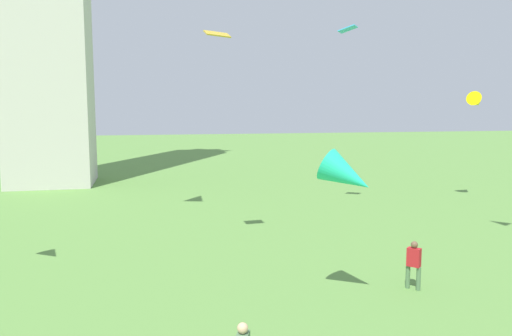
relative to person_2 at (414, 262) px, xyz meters
The scene contains 5 objects.
person_2 is the anchor object (origin of this frame).
kite_flying_2 12.03m from the person_2, 132.73° to the left, with size 1.12×0.84×0.38m.
kite_flying_3 16.66m from the person_2, 77.69° to the left, with size 1.25×1.20×0.39m.
kite_flying_4 20.27m from the person_2, 48.86° to the left, with size 1.87×1.78×1.37m.
kite_flying_5 4.38m from the person_2, 164.02° to the right, with size 2.10×2.06×1.64m.
Camera 1 is at (-5.99, 1.87, 6.28)m, focal length 35.38 mm.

